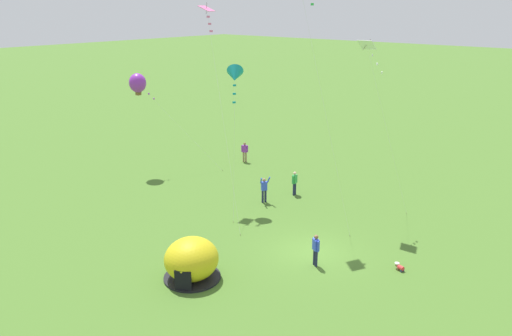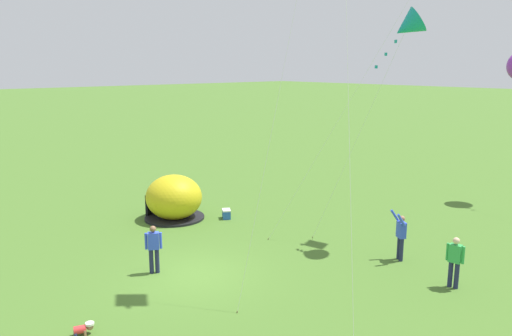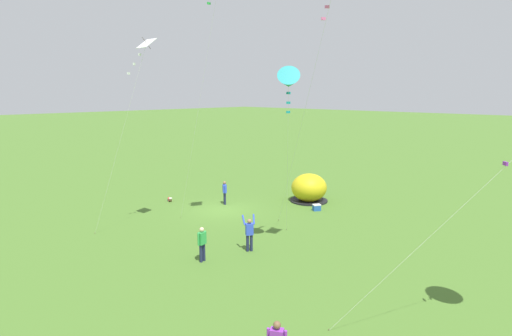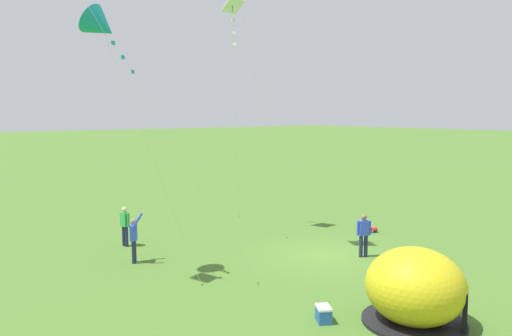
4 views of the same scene
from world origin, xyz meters
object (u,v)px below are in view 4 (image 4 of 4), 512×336
(cooler_box, at_px, (324,314))
(person_near_tent, at_px, (364,233))
(toddler_crawling, at_px, (372,229))
(kite_white, at_px, (233,15))
(popup_tent, at_px, (415,288))
(person_with_toddler, at_px, (134,237))
(kite_teal, at_px, (101,26))
(person_strolling, at_px, (125,224))

(cooler_box, height_order, person_near_tent, person_near_tent)
(cooler_box, bearing_deg, toddler_crawling, -58.55)
(person_near_tent, relative_size, kite_white, 0.16)
(popup_tent, height_order, cooler_box, popup_tent)
(popup_tent, bearing_deg, kite_white, -12.24)
(person_with_toddler, xyz_separation_m, kite_teal, (-1.18, 1.48, 7.56))
(person_with_toddler, distance_m, kite_teal, 7.79)
(cooler_box, bearing_deg, person_with_toddler, 11.48)
(cooler_box, xyz_separation_m, kite_teal, (7.15, 3.17, 8.34))
(toddler_crawling, relative_size, person_strolling, 0.32)
(toddler_crawling, bearing_deg, kite_teal, 83.35)
(cooler_box, bearing_deg, kite_teal, 23.88)
(toddler_crawling, xyz_separation_m, person_strolling, (5.11, 10.27, 0.79))
(person_strolling, height_order, person_near_tent, same)
(person_with_toddler, xyz_separation_m, kite_white, (1.90, -6.12, 9.28))
(person_strolling, distance_m, kite_white, 10.77)
(person_near_tent, xyz_separation_m, person_with_toddler, (4.99, 7.47, 0.03))
(cooler_box, xyz_separation_m, toddler_crawling, (5.69, -9.31, -0.04))
(toddler_crawling, bearing_deg, person_near_tent, 123.70)
(kite_white, bearing_deg, person_with_toddler, 107.22)
(person_strolling, distance_m, person_with_toddler, 2.59)
(popup_tent, bearing_deg, kite_teal, 29.84)
(person_strolling, bearing_deg, cooler_box, -174.95)
(popup_tent, relative_size, person_strolling, 1.63)
(cooler_box, relative_size, person_strolling, 0.37)
(person_near_tent, xyz_separation_m, kite_white, (6.88, 1.35, 9.31))
(person_near_tent, distance_m, person_with_toddler, 8.98)
(popup_tent, distance_m, person_with_toddler, 10.56)
(kite_white, bearing_deg, person_strolling, 83.79)
(kite_teal, distance_m, kite_white, 8.37)
(kite_white, bearing_deg, popup_tent, 167.76)
(popup_tent, relative_size, kite_teal, 0.30)
(popup_tent, distance_m, cooler_box, 2.59)
(person_strolling, bearing_deg, kite_white, -96.21)
(popup_tent, bearing_deg, toddler_crawling, -45.53)
(cooler_box, height_order, person_with_toddler, person_with_toddler)
(cooler_box, bearing_deg, person_near_tent, -59.98)
(person_near_tent, bearing_deg, cooler_box, 120.02)
(popup_tent, distance_m, person_near_tent, 6.32)
(popup_tent, xyz_separation_m, kite_white, (11.84, -2.57, 9.28))
(person_strolling, relative_size, person_with_toddler, 0.91)
(cooler_box, distance_m, person_strolling, 10.88)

